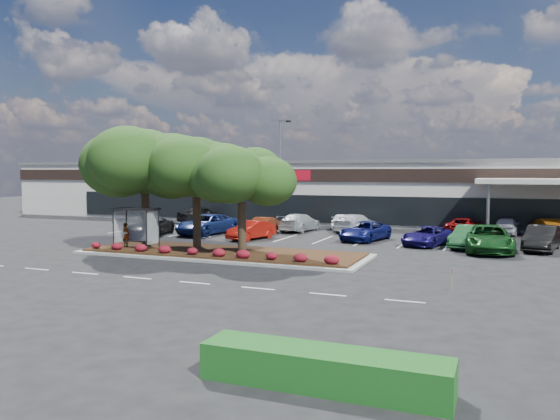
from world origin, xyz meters
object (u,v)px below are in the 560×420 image
at_px(light_pole, 281,176).
at_px(car_0, 150,227).
at_px(survey_stake, 453,276).
at_px(car_1, 207,224).

relative_size(light_pole, car_0, 2.05).
bearing_deg(car_0, survey_stake, -35.87).
height_order(survey_stake, car_1, car_1).
bearing_deg(car_0, car_1, 22.63).
bearing_deg(light_pole, survey_stake, -55.58).
bearing_deg(car_1, light_pole, 94.74).
distance_m(survey_stake, car_1, 25.06).
bearing_deg(survey_stake, light_pole, 124.42).
relative_size(car_0, car_1, 0.87).
height_order(car_0, car_1, car_1).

